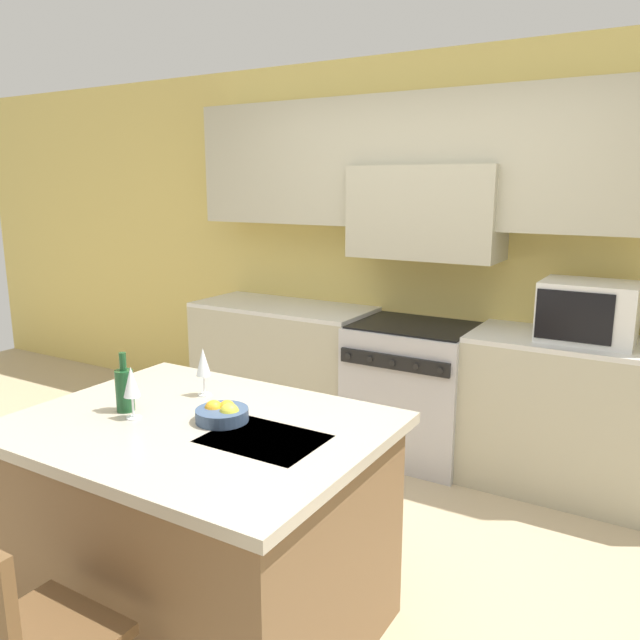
% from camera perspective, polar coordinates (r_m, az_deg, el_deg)
% --- Properties ---
extents(ground_plane, '(10.00, 10.00, 0.00)m').
position_cam_1_polar(ground_plane, '(3.24, -3.48, -22.15)').
color(ground_plane, tan).
extents(back_cabinetry, '(10.00, 0.46, 2.70)m').
position_cam_1_polar(back_cabinetry, '(4.34, 10.36, 9.00)').
color(back_cabinetry, '#DBC166').
rests_on(back_cabinetry, ground_plane).
extents(back_counter, '(3.51, 0.62, 0.94)m').
position_cam_1_polar(back_counter, '(4.32, 8.61, -6.17)').
color(back_counter, '#B2AD93').
rests_on(back_counter, ground_plane).
extents(range_stove, '(0.80, 0.70, 0.92)m').
position_cam_1_polar(range_stove, '(4.31, 8.50, -6.39)').
color(range_stove, '#B7B7BC').
rests_on(range_stove, ground_plane).
extents(microwave, '(0.52, 0.41, 0.35)m').
position_cam_1_polar(microwave, '(3.90, 23.31, 0.73)').
color(microwave, silver).
rests_on(microwave, back_counter).
extents(kitchen_island, '(1.43, 1.10, 0.92)m').
position_cam_1_polar(kitchen_island, '(2.73, -10.75, -18.04)').
color(kitchen_island, brown).
rests_on(kitchen_island, ground_plane).
extents(wine_bottle, '(0.07, 0.07, 0.25)m').
position_cam_1_polar(wine_bottle, '(2.69, -17.43, -6.04)').
color(wine_bottle, '#194723').
rests_on(wine_bottle, kitchen_island).
extents(wine_glass_near, '(0.07, 0.07, 0.22)m').
position_cam_1_polar(wine_glass_near, '(2.58, -16.86, -5.56)').
color(wine_glass_near, white).
rests_on(wine_glass_near, kitchen_island).
extents(wine_glass_far, '(0.07, 0.07, 0.22)m').
position_cam_1_polar(wine_glass_far, '(2.79, -10.63, -3.92)').
color(wine_glass_far, white).
rests_on(wine_glass_far, kitchen_island).
extents(fruit_bowl, '(0.21, 0.21, 0.08)m').
position_cam_1_polar(fruit_bowl, '(2.52, -8.93, -8.42)').
color(fruit_bowl, '#384C6B').
rests_on(fruit_bowl, kitchen_island).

